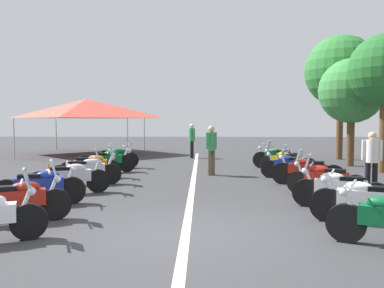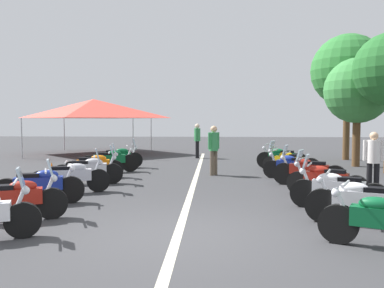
% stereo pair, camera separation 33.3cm
% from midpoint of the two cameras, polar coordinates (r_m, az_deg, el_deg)
% --- Properties ---
extents(ground_plane, '(80.00, 80.00, 0.00)m').
position_cam_midpoint_polar(ground_plane, '(6.93, -2.38, -13.09)').
color(ground_plane, '#38383A').
extents(lane_centre_stripe, '(22.95, 0.16, 0.01)m').
position_cam_midpoint_polar(lane_centre_stripe, '(11.88, -0.74, -6.08)').
color(lane_centre_stripe, beige).
rests_on(lane_centre_stripe, ground_plane).
extents(motorcycle_left_row_1, '(1.00, 1.92, 1.20)m').
position_cam_midpoint_polar(motorcycle_left_row_1, '(8.38, -24.93, -7.27)').
color(motorcycle_left_row_1, black).
rests_on(motorcycle_left_row_1, ground_plane).
extents(motorcycle_left_row_2, '(0.85, 2.01, 1.00)m').
position_cam_midpoint_polar(motorcycle_left_row_2, '(9.86, -21.97, -5.64)').
color(motorcycle_left_row_2, black).
rests_on(motorcycle_left_row_2, ground_plane).
extents(motorcycle_left_row_3, '(0.89, 2.10, 1.20)m').
position_cam_midpoint_polar(motorcycle_left_row_3, '(11.13, -18.03, -4.50)').
color(motorcycle_left_row_3, black).
rests_on(motorcycle_left_row_3, ground_plane).
extents(motorcycle_left_row_4, '(0.80, 2.11, 1.21)m').
position_cam_midpoint_polar(motorcycle_left_row_4, '(12.48, -15.70, -3.61)').
color(motorcycle_left_row_4, black).
rests_on(motorcycle_left_row_4, ground_plane).
extents(motorcycle_left_row_5, '(0.85, 1.99, 1.19)m').
position_cam_midpoint_polar(motorcycle_left_row_5, '(13.75, -15.02, -2.99)').
color(motorcycle_left_row_5, black).
rests_on(motorcycle_left_row_5, ground_plane).
extents(motorcycle_left_row_6, '(0.89, 2.14, 1.01)m').
position_cam_midpoint_polar(motorcycle_left_row_6, '(15.17, -12.86, -2.32)').
color(motorcycle_left_row_6, black).
rests_on(motorcycle_left_row_6, ground_plane).
extents(motorcycle_left_row_7, '(0.72, 2.03, 1.21)m').
position_cam_midpoint_polar(motorcycle_left_row_7, '(16.51, -11.74, -1.84)').
color(motorcycle_left_row_7, black).
rests_on(motorcycle_left_row_7, ground_plane).
extents(motorcycle_right_row_1, '(0.99, 2.04, 1.01)m').
position_cam_midpoint_polar(motorcycle_right_row_1, '(8.09, 22.93, -7.58)').
color(motorcycle_right_row_1, black).
rests_on(motorcycle_right_row_1, ground_plane).
extents(motorcycle_right_row_2, '(0.97, 2.00, 1.21)m').
position_cam_midpoint_polar(motorcycle_right_row_2, '(9.31, 19.53, -6.05)').
color(motorcycle_right_row_2, black).
rests_on(motorcycle_right_row_2, ground_plane).
extents(motorcycle_right_row_3, '(1.14, 1.86, 1.20)m').
position_cam_midpoint_polar(motorcycle_right_row_3, '(10.75, 17.83, -4.80)').
color(motorcycle_right_row_3, black).
rests_on(motorcycle_right_row_3, ground_plane).
extents(motorcycle_right_row_4, '(1.03, 2.03, 1.23)m').
position_cam_midpoint_polar(motorcycle_right_row_4, '(12.30, 15.49, -3.65)').
color(motorcycle_right_row_4, black).
rests_on(motorcycle_right_row_4, ground_plane).
extents(motorcycle_right_row_5, '(1.01, 1.90, 0.99)m').
position_cam_midpoint_polar(motorcycle_right_row_5, '(13.58, 13.31, -3.08)').
color(motorcycle_right_row_5, black).
rests_on(motorcycle_right_row_5, ground_plane).
extents(motorcycle_right_row_6, '(1.24, 1.91, 1.21)m').
position_cam_midpoint_polar(motorcycle_right_row_6, '(14.90, 12.90, -2.43)').
color(motorcycle_right_row_6, black).
rests_on(motorcycle_right_row_6, ground_plane).
extents(motorcycle_right_row_7, '(1.01, 1.95, 1.02)m').
position_cam_midpoint_polar(motorcycle_right_row_7, '(16.32, 11.67, -1.90)').
color(motorcycle_right_row_7, black).
rests_on(motorcycle_right_row_7, ground_plane).
extents(traffic_cone_1, '(0.36, 0.36, 0.61)m').
position_cam_midpoint_polar(traffic_cone_1, '(13.63, -20.67, -3.85)').
color(traffic_cone_1, orange).
rests_on(traffic_cone_1, ground_plane).
extents(bystander_0, '(0.40, 0.40, 1.78)m').
position_cam_midpoint_polar(bystander_0, '(14.10, 2.13, -0.30)').
color(bystander_0, brown).
rests_on(bystander_0, ground_plane).
extents(bystander_1, '(0.32, 0.51, 1.66)m').
position_cam_midpoint_polar(bystander_1, '(11.70, 23.82, -1.73)').
color(bystander_1, black).
rests_on(bystander_1, ground_plane).
extents(bystander_2, '(0.52, 0.32, 1.79)m').
position_cam_midpoint_polar(bystander_2, '(20.47, -0.47, 0.90)').
color(bystander_2, black).
rests_on(bystander_2, ground_plane).
extents(roadside_tree_1, '(3.56, 3.56, 6.20)m').
position_cam_midpoint_polar(roadside_tree_1, '(21.22, 20.31, 9.81)').
color(roadside_tree_1, brown).
rests_on(roadside_tree_1, ground_plane).
extents(roadside_tree_2, '(2.76, 2.76, 4.61)m').
position_cam_midpoint_polar(roadside_tree_2, '(18.22, 21.60, 7.10)').
color(roadside_tree_2, brown).
rests_on(roadside_tree_2, ground_plane).
extents(event_tent, '(6.45, 6.45, 3.20)m').
position_cam_midpoint_polar(event_tent, '(23.67, -15.37, 4.98)').
color(event_tent, '#E54C3F').
rests_on(event_tent, ground_plane).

